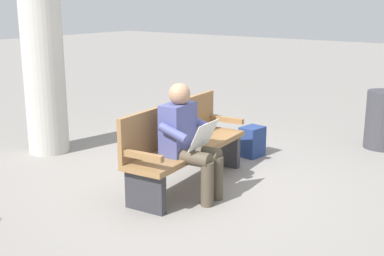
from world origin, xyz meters
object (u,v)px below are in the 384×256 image
object	(u,v)px
bench_near	(183,144)
backpack	(252,142)
trash_bin	(383,120)
person_seated	(187,138)
support_pillar	(41,29)

from	to	relation	value
bench_near	backpack	size ratio (longest dim) A/B	4.71
bench_near	backpack	distance (m)	1.38
backpack	trash_bin	world-z (taller)	trash_bin
person_seated	trash_bin	distance (m)	3.19
person_seated	backpack	distance (m)	1.68
trash_bin	backpack	bearing A→B (deg)	-41.78
bench_near	person_seated	size ratio (longest dim) A/B	1.56
backpack	support_pillar	world-z (taller)	support_pillar
person_seated	backpack	size ratio (longest dim) A/B	3.02
backpack	trash_bin	xyz separation A→B (m)	(-1.39, 1.24, 0.20)
bench_near	support_pillar	xyz separation A→B (m)	(0.08, -2.20, 1.15)
person_seated	support_pillar	xyz separation A→B (m)	(-0.19, -2.46, 0.98)
trash_bin	person_seated	bearing A→B (deg)	-19.45
support_pillar	trash_bin	world-z (taller)	support_pillar
bench_near	backpack	world-z (taller)	bench_near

